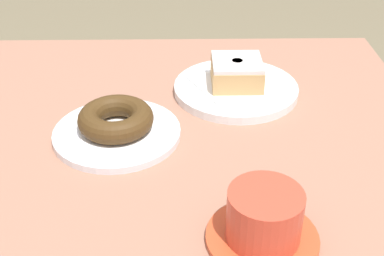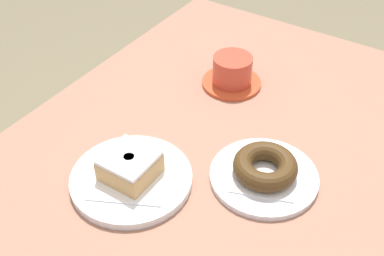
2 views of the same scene
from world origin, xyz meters
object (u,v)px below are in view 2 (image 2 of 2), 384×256
(plate_chocolate_ring, at_px, (264,176))
(donut_chocolate_ring, at_px, (265,166))
(plate_glazed_square, at_px, (131,179))
(donut_glazed_square, at_px, (130,166))
(coffee_cup, at_px, (232,72))

(plate_chocolate_ring, distance_m, donut_chocolate_ring, 0.03)
(plate_glazed_square, relative_size, donut_glazed_square, 2.52)
(plate_glazed_square, height_order, coffee_cup, coffee_cup)
(plate_glazed_square, bearing_deg, donut_glazed_square, 90.00)
(coffee_cup, bearing_deg, donut_glazed_square, 179.81)
(plate_chocolate_ring, bearing_deg, coffee_cup, 40.72)
(donut_glazed_square, distance_m, plate_chocolate_ring, 0.24)
(plate_chocolate_ring, xyz_separation_m, coffee_cup, (0.22, 0.19, 0.03))
(plate_glazed_square, relative_size, coffee_cup, 1.63)
(plate_glazed_square, xyz_separation_m, donut_glazed_square, (0.00, 0.00, 0.03))
(plate_chocolate_ring, bearing_deg, plate_glazed_square, 124.85)
(plate_glazed_square, xyz_separation_m, coffee_cup, (0.36, -0.00, 0.03))
(donut_glazed_square, bearing_deg, plate_glazed_square, -90.00)
(donut_glazed_square, relative_size, coffee_cup, 0.65)
(plate_glazed_square, distance_m, coffee_cup, 0.36)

